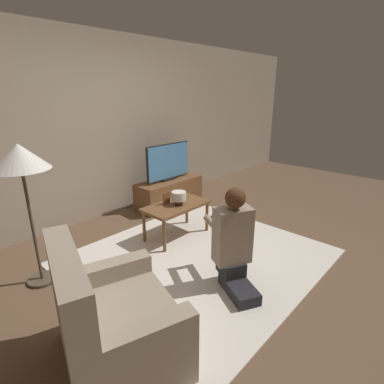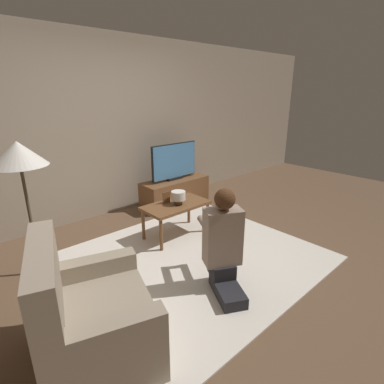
{
  "view_description": "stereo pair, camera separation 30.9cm",
  "coord_description": "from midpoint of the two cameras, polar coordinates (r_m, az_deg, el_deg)",
  "views": [
    {
      "loc": [
        -2.26,
        -1.99,
        1.82
      ],
      "look_at": [
        0.39,
        0.47,
        0.59
      ],
      "focal_mm": 28.0,
      "sensor_mm": 36.0,
      "label": 1
    },
    {
      "loc": [
        -2.04,
        -2.21,
        1.82
      ],
      "look_at": [
        0.39,
        0.47,
        0.59
      ],
      "focal_mm": 28.0,
      "sensor_mm": 36.0,
      "label": 2
    }
  ],
  "objects": [
    {
      "name": "ground_plane",
      "position": [
        3.51,
        -1.3,
        -12.48
      ],
      "size": [
        10.0,
        10.0,
        0.0
      ],
      "primitive_type": "plane",
      "color": "brown"
    },
    {
      "name": "tv",
      "position": [
        4.86,
        -6.37,
        5.7
      ],
      "size": [
        0.88,
        0.08,
        0.59
      ],
      "color": "black",
      "rests_on": "tv_stand"
    },
    {
      "name": "table_lamp",
      "position": [
        3.76,
        -4.89,
        -0.95
      ],
      "size": [
        0.18,
        0.18,
        0.17
      ],
      "color": "#4C3823",
      "rests_on": "coffee_table"
    },
    {
      "name": "tv_stand",
      "position": [
        5.0,
        -6.13,
        -0.08
      ],
      "size": [
        1.16,
        0.44,
        0.43
      ],
      "color": "brown",
      "rests_on": "ground_plane"
    },
    {
      "name": "rug",
      "position": [
        3.51,
        -1.31,
        -12.36
      ],
      "size": [
        2.61,
        2.37,
        0.02
      ],
      "color": "silver",
      "rests_on": "ground_plane"
    },
    {
      "name": "wall_back",
      "position": [
        4.59,
        -19.35,
        11.24
      ],
      "size": [
        10.0,
        0.06,
        2.6
      ],
      "color": "tan",
      "rests_on": "ground_plane"
    },
    {
      "name": "coffee_table",
      "position": [
        3.82,
        -5.3,
        -3.16
      ],
      "size": [
        0.85,
        0.45,
        0.45
      ],
      "color": "brown",
      "rests_on": "ground_plane"
    },
    {
      "name": "armchair",
      "position": [
        2.33,
        -18.67,
        -23.13
      ],
      "size": [
        0.97,
        1.07,
        0.92
      ],
      "rotation": [
        0.0,
        0.0,
        1.26
      ],
      "color": "gray",
      "rests_on": "ground_plane"
    },
    {
      "name": "floor_lamp",
      "position": [
        3.12,
        -32.38,
        4.64
      ],
      "size": [
        0.5,
        0.5,
        1.39
      ],
      "color": "#4C4233",
      "rests_on": "ground_plane"
    },
    {
      "name": "picture_frame",
      "position": [
        3.81,
        -7.21,
        -1.21
      ],
      "size": [
        0.11,
        0.01,
        0.15
      ],
      "color": "brown",
      "rests_on": "coffee_table"
    },
    {
      "name": "person_kneeling",
      "position": [
        2.83,
        4.72,
        -9.05
      ],
      "size": [
        0.6,
        0.83,
        0.99
      ],
      "rotation": [
        0.0,
        0.0,
        2.65
      ],
      "color": "#232328",
      "rests_on": "rug"
    }
  ]
}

